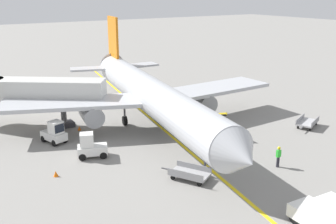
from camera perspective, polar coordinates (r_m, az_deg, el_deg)
The scene contains 13 objects.
ground_plane at distance 30.78m, azimuth 5.03°, elevation -8.35°, with size 300.00×300.00×0.00m, color gray.
taxi_line_yellow at distance 35.32m, azimuth 2.10°, elevation -4.84°, with size 0.30×80.00×0.01m, color yellow.
airliner at distance 39.07m, azimuth -2.67°, elevation 2.60°, with size 28.14×35.20×10.10m.
jet_bridge at distance 41.49m, azimuth -19.16°, elevation 2.70°, with size 11.83×9.53×4.85m.
pushback_tug at distance 24.75m, azimuth 21.74°, elevation -13.80°, with size 2.08×3.69×2.20m.
baggage_tug_near_wing at distance 37.04m, azimuth -16.01°, elevation -2.93°, with size 1.98×2.68×2.10m.
baggage_tug_by_cargo_door at distance 33.19m, azimuth -11.10°, elevation -4.93°, with size 2.71×2.07×2.10m.
belt_loader_forward_hold at distance 39.30m, azimuth 6.15°, elevation -1.41°, with size 2.78×5.14×2.59m.
baggage_cart_loaded at distance 29.10m, azimuth 3.10°, elevation -8.86°, with size 2.73×3.67×0.94m.
baggage_cart_empty_trailing at distance 42.27m, azimuth 19.43°, elevation -1.42°, with size 3.77×2.53×0.94m.
ground_crew_marshaller at distance 32.02m, azimuth 15.61°, elevation -6.13°, with size 0.36×0.24×1.70m.
safety_cone_nose_left at distance 30.78m, azimuth -15.86°, elevation -8.54°, with size 0.36×0.36×0.44m, color orange.
safety_cone_nose_right at distance 39.97m, azimuth -12.65°, elevation -2.27°, with size 0.36×0.36×0.44m, color orange.
Camera 1 is at (-17.16, -21.88, 13.21)m, focal length 42.33 mm.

